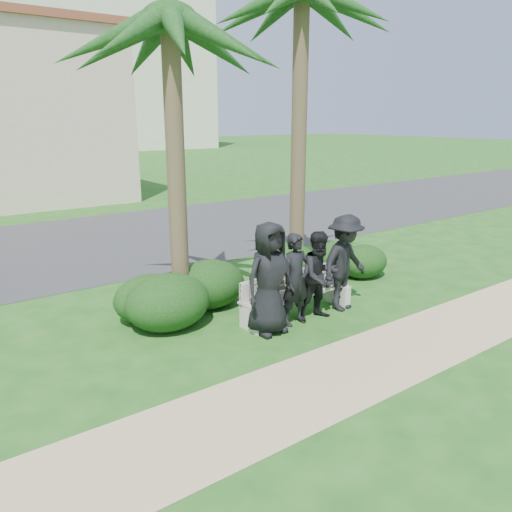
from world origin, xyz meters
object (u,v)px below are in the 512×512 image
object	(u,v)px
man_c	(320,276)
man_d	(345,263)
park_bench	(297,297)
man_a	(269,278)
palm_left	(170,24)
man_b	(296,280)

from	to	relation	value
man_c	man_d	distance (m)	0.70
park_bench	man_a	bearing A→B (deg)	-162.70
man_a	man_c	distance (m)	1.10
park_bench	man_d	bearing A→B (deg)	-16.25
man_a	palm_left	size ratio (longest dim) A/B	0.32
park_bench	man_b	world-z (taller)	man_b
man_a	man_b	world-z (taller)	man_a
park_bench	man_a	xyz separation A→B (m)	(-0.84, -0.27, 0.60)
man_d	man_c	bearing A→B (deg)	176.48
park_bench	palm_left	size ratio (longest dim) A/B	0.38
man_b	man_c	xyz separation A→B (m)	(0.49, -0.07, -0.01)
man_b	palm_left	world-z (taller)	palm_left
man_c	palm_left	size ratio (longest dim) A/B	0.27
man_a	man_b	size ratio (longest dim) A/B	1.17
man_c	park_bench	bearing A→B (deg)	132.41
park_bench	man_b	distance (m)	0.58
man_a	man_b	distance (m)	0.61
man_b	man_a	bearing A→B (deg)	179.67
man_a	man_d	world-z (taller)	man_a
palm_left	park_bench	bearing A→B (deg)	-40.46
man_b	man_d	size ratio (longest dim) A/B	0.90
park_bench	man_d	size ratio (longest dim) A/B	1.24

